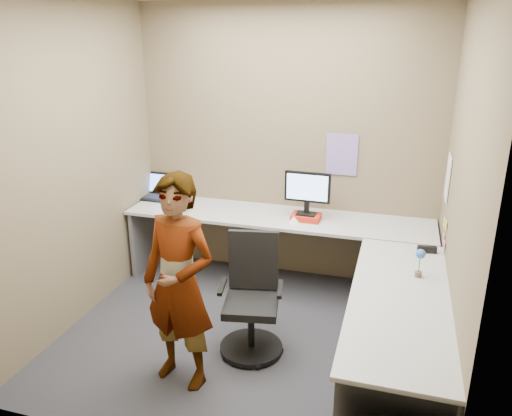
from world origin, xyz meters
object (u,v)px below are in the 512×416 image
(monitor, at_px, (307,190))
(office_chair, at_px, (252,305))
(person, at_px, (179,283))
(desk, at_px, (310,259))

(monitor, relative_size, office_chair, 0.46)
(monitor, height_order, office_chair, monitor)
(monitor, xyz_separation_m, person, (-0.57, -1.60, -0.25))
(desk, relative_size, monitor, 6.93)
(monitor, bearing_deg, desk, -74.17)
(desk, bearing_deg, office_chair, -123.69)
(desk, height_order, person, person)
(person, bearing_deg, monitor, 81.78)
(monitor, bearing_deg, office_chair, -99.17)
(person, bearing_deg, desk, 66.52)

